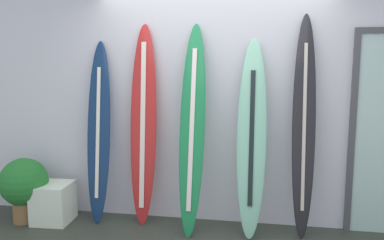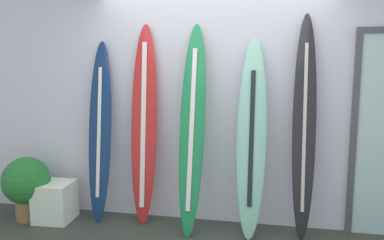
% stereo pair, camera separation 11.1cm
% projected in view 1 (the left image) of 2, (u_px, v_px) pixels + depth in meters
% --- Properties ---
extents(wall_back, '(7.20, 0.20, 2.80)m').
position_uv_depth(wall_back, '(214.00, 97.00, 4.42)').
color(wall_back, silver).
rests_on(wall_back, ground).
extents(surfboard_navy, '(0.28, 0.38, 2.02)m').
position_uv_depth(surfboard_navy, '(99.00, 132.00, 4.41)').
color(surfboard_navy, navy).
rests_on(surfboard_navy, ground).
extents(surfboard_crimson, '(0.30, 0.30, 2.19)m').
position_uv_depth(surfboard_crimson, '(143.00, 125.00, 4.34)').
color(surfboard_crimson, red).
rests_on(surfboard_crimson, ground).
extents(surfboard_emerald, '(0.27, 0.53, 2.19)m').
position_uv_depth(surfboard_emerald, '(192.00, 129.00, 4.13)').
color(surfboard_emerald, '#1C8149').
rests_on(surfboard_emerald, ground).
extents(surfboard_seafoam, '(0.30, 0.45, 2.03)m').
position_uv_depth(surfboard_seafoam, '(252.00, 139.00, 4.06)').
color(surfboard_seafoam, '#87CCAE').
rests_on(surfboard_seafoam, ground).
extents(surfboard_charcoal, '(0.24, 0.36, 2.27)m').
position_uv_depth(surfboard_charcoal, '(304.00, 127.00, 4.01)').
color(surfboard_charcoal, black).
rests_on(surfboard_charcoal, ground).
extents(display_block_left, '(0.41, 0.41, 0.44)m').
position_uv_depth(display_block_left, '(53.00, 203.00, 4.46)').
color(display_block_left, white).
rests_on(display_block_left, ground).
extents(potted_plant, '(0.53, 0.53, 0.72)m').
position_uv_depth(potted_plant, '(24.00, 185.00, 4.44)').
color(potted_plant, olive).
rests_on(potted_plant, ground).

